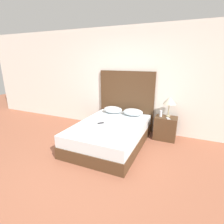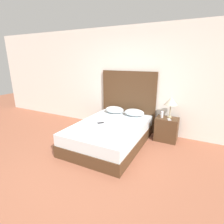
% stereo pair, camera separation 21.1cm
% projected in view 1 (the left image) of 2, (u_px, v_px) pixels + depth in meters
% --- Properties ---
extents(ground_plane, '(16.00, 16.00, 0.00)m').
position_uv_depth(ground_plane, '(79.00, 177.00, 2.92)').
color(ground_plane, '#9E5B42').
extents(wall_back, '(10.00, 0.06, 2.70)m').
position_uv_depth(wall_back, '(129.00, 80.00, 4.67)').
color(wall_back, white).
rests_on(wall_back, ground_plane).
extents(bed, '(1.45, 2.07, 0.49)m').
position_uv_depth(bed, '(110.00, 134.00, 4.00)').
color(bed, '#4C331E').
rests_on(bed, ground_plane).
extents(headboard, '(1.52, 0.05, 1.60)m').
position_uv_depth(headboard, '(126.00, 101.00, 4.77)').
color(headboard, '#4C331E').
rests_on(headboard, ground_plane).
extents(pillow_left, '(0.51, 0.37, 0.17)m').
position_uv_depth(pillow_left, '(113.00, 110.00, 4.72)').
color(pillow_left, silver).
rests_on(pillow_left, bed).
extents(pillow_right, '(0.51, 0.37, 0.17)m').
position_uv_depth(pillow_right, '(133.00, 112.00, 4.50)').
color(pillow_right, silver).
rests_on(pillow_right, bed).
extents(phone_on_bed, '(0.15, 0.16, 0.01)m').
position_uv_depth(phone_on_bed, '(101.00, 123.00, 3.97)').
color(phone_on_bed, '#232328').
rests_on(phone_on_bed, bed).
extents(nightstand, '(0.51, 0.38, 0.56)m').
position_uv_depth(nightstand, '(165.00, 128.00, 4.25)').
color(nightstand, '#4C331E').
rests_on(nightstand, ground_plane).
extents(table_lamp, '(0.30, 0.30, 0.49)m').
position_uv_depth(table_lamp, '(170.00, 101.00, 4.11)').
color(table_lamp, tan).
rests_on(table_lamp, nightstand).
extents(phone_on_nightstand, '(0.12, 0.17, 0.01)m').
position_uv_depth(phone_on_nightstand, '(168.00, 118.00, 4.06)').
color(phone_on_nightstand, '#B7B7BC').
rests_on(phone_on_nightstand, nightstand).
extents(toiletry_bottle, '(0.06, 0.06, 0.16)m').
position_uv_depth(toiletry_bottle, '(161.00, 114.00, 4.17)').
color(toiletry_bottle, silver).
rests_on(toiletry_bottle, nightstand).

